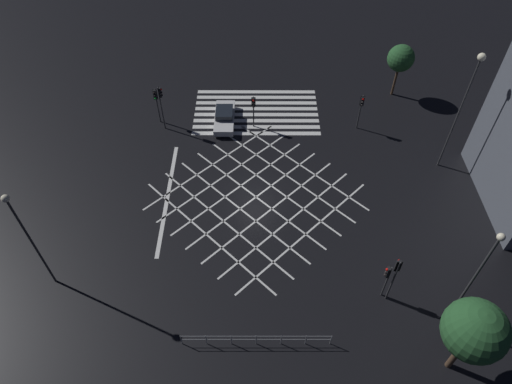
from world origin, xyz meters
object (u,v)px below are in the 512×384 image
(street_lamp_west, at_px, (468,90))
(street_lamp_far, at_px, (24,229))
(traffic_light_se_cross, at_px, (156,99))
(street_tree_near, at_px, (475,331))
(street_tree_far, at_px, (401,58))
(waiting_car, at_px, (224,117))
(traffic_light_median_south, at_px, (254,106))
(traffic_light_sw_cross, at_px, (361,106))
(street_lamp_east, at_px, (477,273))
(traffic_light_nw_main, at_px, (387,276))
(traffic_light_se_main, at_px, (161,100))
(traffic_light_nw_cross, at_px, (396,272))

(street_lamp_west, bearing_deg, street_lamp_far, 21.45)
(street_lamp_far, bearing_deg, street_lamp_west, -158.55)
(traffic_light_se_cross, relative_size, street_tree_near, 0.57)
(traffic_light_se_cross, distance_m, street_tree_far, 22.58)
(waiting_car, bearing_deg, street_lamp_west, 72.74)
(traffic_light_se_cross, xyz_separation_m, traffic_light_median_south, (-8.57, 0.64, -0.24))
(traffic_light_sw_cross, bearing_deg, street_lamp_east, 8.43)
(traffic_light_se_cross, relative_size, street_tree_far, 0.68)
(street_lamp_far, xyz_separation_m, street_tree_far, (-26.72, -21.19, -1.71))
(street_tree_near, bearing_deg, street_lamp_far, -12.80)
(street_tree_far, xyz_separation_m, waiting_car, (16.19, 4.34, -3.35))
(traffic_light_median_south, xyz_separation_m, street_tree_far, (-13.53, -5.05, 1.63))
(traffic_light_nw_main, height_order, street_tree_far, street_tree_far)
(traffic_light_median_south, distance_m, street_lamp_far, 21.11)
(traffic_light_se_main, distance_m, street_tree_far, 22.11)
(traffic_light_se_cross, relative_size, traffic_light_nw_cross, 0.86)
(street_lamp_east, xyz_separation_m, street_tree_far, (-1.41, -24.08, -1.75))
(traffic_light_nw_main, bearing_deg, street_lamp_far, -2.63)
(traffic_light_nw_cross, distance_m, street_lamp_west, 14.78)
(street_tree_near, distance_m, waiting_car, 26.86)
(traffic_light_sw_cross, bearing_deg, traffic_light_se_cross, -92.70)
(traffic_light_se_main, height_order, street_tree_far, street_tree_far)
(traffic_light_median_south, bearing_deg, street_lamp_east, 32.52)
(street_lamp_far, height_order, street_tree_near, street_lamp_far)
(traffic_light_se_cross, distance_m, waiting_car, 6.23)
(traffic_light_se_main, bearing_deg, traffic_light_se_cross, 127.33)
(traffic_light_nw_cross, height_order, waiting_car, traffic_light_nw_cross)
(traffic_light_sw_cross, bearing_deg, street_lamp_far, -54.72)
(traffic_light_nw_main, xyz_separation_m, street_tree_far, (-5.17, -22.18, 1.64))
(street_tree_far, bearing_deg, waiting_car, 15.00)
(traffic_light_nw_main, distance_m, street_lamp_west, 15.02)
(traffic_light_nw_cross, xyz_separation_m, street_tree_far, (-4.82, -22.33, 0.98))
(street_lamp_far, distance_m, waiting_car, 20.51)
(traffic_light_se_cross, bearing_deg, street_lamp_west, 76.99)
(traffic_light_nw_main, relative_size, traffic_light_nw_cross, 0.78)
(traffic_light_se_main, relative_size, street_tree_near, 0.70)
(traffic_light_se_main, xyz_separation_m, traffic_light_nw_cross, (-16.63, 17.07, -0.17))
(street_lamp_west, relative_size, waiting_car, 2.25)
(traffic_light_nw_cross, height_order, street_tree_near, street_tree_near)
(traffic_light_median_south, height_order, street_tree_near, street_tree_near)
(street_lamp_west, bearing_deg, traffic_light_nw_main, 60.03)
(traffic_light_median_south, bearing_deg, traffic_light_nw_cross, 26.77)
(traffic_light_se_cross, xyz_separation_m, street_lamp_west, (-23.98, 5.54, 4.90))
(traffic_light_nw_main, distance_m, street_lamp_east, 5.40)
(traffic_light_nw_main, bearing_deg, waiting_car, -58.29)
(traffic_light_median_south, xyz_separation_m, street_lamp_far, (13.19, 16.14, 3.34))
(traffic_light_nw_cross, distance_m, street_lamp_far, 22.10)
(street_lamp_far, distance_m, street_tree_near, 25.38)
(traffic_light_median_south, relative_size, waiting_car, 0.70)
(traffic_light_nw_cross, bearing_deg, traffic_light_se_main, 44.26)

